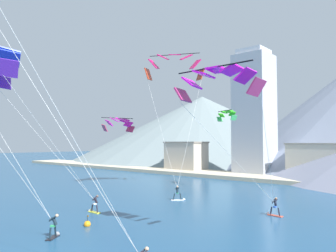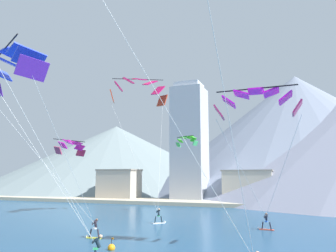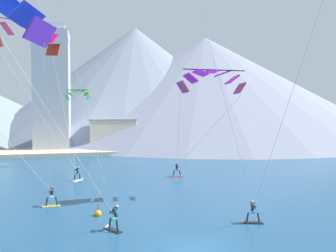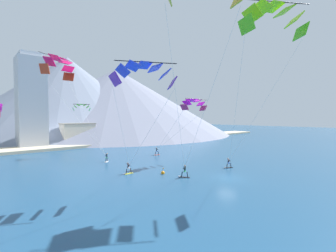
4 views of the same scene
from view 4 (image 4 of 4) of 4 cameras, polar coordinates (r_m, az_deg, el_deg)
name	(u,v)px [view 4 (image 4 of 4)]	position (r m, az deg, el deg)	size (l,w,h in m)	color
ground_plane	(227,178)	(33.74, 14.64, -12.58)	(400.00, 400.00, 0.00)	navy
kitesurfer_near_lead	(183,173)	(32.84, 3.92, -11.89)	(1.30, 1.67, 1.81)	black
kitesurfer_near_trail	(156,153)	(51.35, -3.06, -6.80)	(1.77, 0.64, 1.78)	#E54C33
kitesurfer_mid_center	(127,170)	(35.15, -10.27, -11.04)	(1.75, 0.68, 1.75)	yellow
kitesurfer_far_left	(228,165)	(39.92, 14.92, -9.55)	(1.78, 0.89, 1.70)	black
kitesurfer_far_right	(107,159)	(45.33, -15.25, -8.05)	(1.49, 1.53, 1.82)	white
parafoil_kite_near_trail	(194,103)	(43.60, 6.59, 5.72)	(6.63, 11.44, 10.76)	#B22A66
parafoil_kite_mid_center	(145,73)	(26.86, -5.99, 13.33)	(7.93, 10.14, 13.56)	#5C23AE
parafoil_kite_far_left	(274,17)	(33.37, 25.25, 23.73)	(8.81, 11.92, 21.16)	#45B818
parafoil_kite_far_right	(60,65)	(49.58, -25.84, 13.72)	(9.99, 10.45, 18.96)	#BB3319
parafoil_kite_distant_low_drift	(82,107)	(55.10, -21.09, 4.64)	(3.94, 2.30, 1.59)	#43BF65
race_marker_buoy	(163,173)	(34.77, -1.31, -11.80)	(0.56, 0.56, 1.02)	orange
shoreline_strip	(88,144)	(72.92, -19.71, -4.41)	(180.00, 10.00, 0.70)	beige
shore_building_promenade_mid	(143,133)	(86.36, -6.48, -1.73)	(7.09, 5.02, 5.33)	#B7AD9E
shore_building_quay_east	(115,136)	(80.62, -13.26, -2.46)	(10.37, 4.64, 4.20)	silver
shore_building_quay_west	(78,134)	(76.41, -21.93, -1.84)	(10.03, 5.15, 6.78)	beige
shore_building_old_town	(173,129)	(95.41, 1.32, -0.79)	(5.94, 5.39, 7.18)	beige
highrise_tower	(31,102)	(73.77, -31.39, 5.27)	(7.00, 7.00, 26.30)	#A8ADB7
mountain_peak_west_ridge	(68,96)	(119.40, -24.14, 6.90)	(97.59, 97.59, 37.52)	slate
mountain_peak_east_shoulder	(117,104)	(136.59, -12.70, 5.41)	(86.66, 86.66, 32.73)	slate
mountain_peak_far_spur	(117,101)	(124.82, -12.94, 6.11)	(118.13, 118.13, 34.42)	gray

